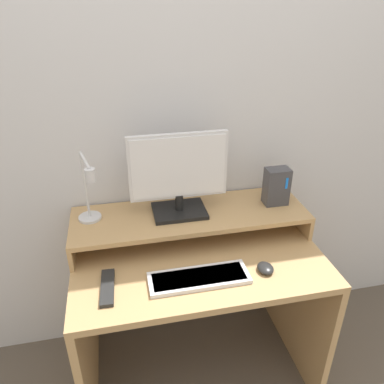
% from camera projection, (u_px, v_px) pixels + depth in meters
% --- Properties ---
extents(wall_back, '(6.00, 0.05, 2.50)m').
position_uv_depth(wall_back, '(181.00, 111.00, 1.68)').
color(wall_back, silver).
rests_on(wall_back, ground_plane).
extents(desk, '(1.07, 0.65, 0.72)m').
position_uv_depth(desk, '(198.00, 292.00, 1.72)').
color(desk, tan).
rests_on(desk, ground_plane).
extents(monitor_shelf, '(1.07, 0.33, 0.12)m').
position_uv_depth(monitor_shelf, '(190.00, 216.00, 1.71)').
color(monitor_shelf, tan).
rests_on(monitor_shelf, desk).
extents(monitor, '(0.43, 0.18, 0.38)m').
position_uv_depth(monitor, '(179.00, 175.00, 1.61)').
color(monitor, black).
rests_on(monitor, monitor_shelf).
extents(desk_lamp, '(0.11, 0.24, 0.32)m').
position_uv_depth(desk_lamp, '(89.00, 196.00, 1.54)').
color(desk_lamp, silver).
rests_on(desk_lamp, monitor_shelf).
extents(router_dock, '(0.11, 0.08, 0.18)m').
position_uv_depth(router_dock, '(276.00, 186.00, 1.74)').
color(router_dock, '#3D3D42').
rests_on(router_dock, monitor_shelf).
extents(keyboard, '(0.40, 0.13, 0.02)m').
position_uv_depth(keyboard, '(199.00, 278.00, 1.47)').
color(keyboard, silver).
rests_on(keyboard, desk).
extents(mouse, '(0.06, 0.08, 0.03)m').
position_uv_depth(mouse, '(265.00, 268.00, 1.51)').
color(mouse, black).
rests_on(mouse, desk).
extents(remote_control, '(0.06, 0.20, 0.02)m').
position_uv_depth(remote_control, '(107.00, 287.00, 1.42)').
color(remote_control, black).
rests_on(remote_control, desk).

